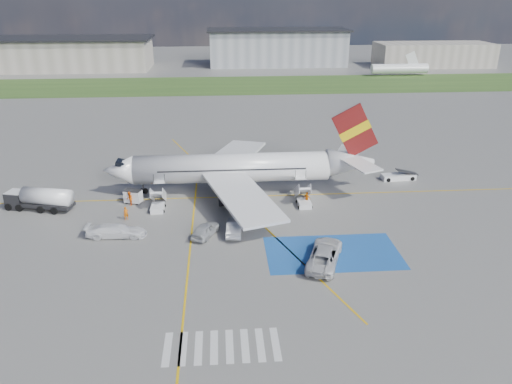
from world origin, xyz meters
TOP-DOWN VIEW (x-y plane):
  - ground at (0.00, 0.00)m, footprint 400.00×400.00m
  - grass_strip at (0.00, 95.00)m, footprint 400.00×30.00m
  - taxiway_line_main at (0.00, 12.00)m, footprint 120.00×0.20m
  - taxiway_line_cross at (-5.00, -10.00)m, footprint 0.20×60.00m
  - taxiway_line_diag at (0.00, 12.00)m, footprint 20.71×56.45m
  - staging_box at (10.00, -4.00)m, footprint 14.00×8.00m
  - crosswalk at (-1.80, -18.00)m, footprint 9.00×4.00m
  - terminal_west at (-55.00, 130.00)m, footprint 60.00×22.00m
  - terminal_centre at (20.00, 135.00)m, footprint 48.00×18.00m
  - terminal_east at (75.00, 128.00)m, footprint 40.00×16.00m
  - airliner at (1.51, 14.00)m, footprint 36.81×32.95m
  - airstairs_fwd at (-9.50, 8.70)m, footprint 1.90×5.20m
  - airstairs_aft at (9.00, 8.70)m, footprint 1.90×5.20m
  - fuel_tanker at (-24.15, 9.71)m, footprint 8.77×4.36m
  - gpu_cart at (-12.88, 10.99)m, footprint 2.43×1.93m
  - belt_loader at (24.28, 16.75)m, footprint 5.32×2.26m
  - car_silver_a at (-3.40, 0.88)m, footprint 3.59×4.84m
  - car_silver_b at (-0.13, 1.34)m, footprint 2.12×4.92m
  - van_white_a at (8.75, -5.75)m, footprint 4.79×6.72m
  - van_white_b at (-13.33, 1.44)m, footprint 5.10×2.30m
  - crew_fwd at (-12.96, 5.85)m, footprint 0.72×0.62m
  - crew_nose at (-13.23, 10.25)m, footprint 0.82×0.98m
  - crew_aft at (9.41, 8.68)m, footprint 0.98×1.03m

SIDE VIEW (x-z plane):
  - ground at x=0.00m, z-range 0.00..0.00m
  - grass_strip at x=0.00m, z-range 0.00..0.01m
  - taxiway_line_main at x=0.00m, z-range 0.00..0.01m
  - taxiway_line_cross at x=-5.00m, z-range 0.00..0.01m
  - taxiway_line_diag at x=0.00m, z-range 0.00..0.01m
  - staging_box at x=10.00m, z-range 0.00..0.01m
  - crosswalk at x=-1.80m, z-range 0.00..0.01m
  - belt_loader at x=24.28m, z-range -0.39..1.17m
  - airstairs_fwd at x=-9.50m, z-range -1.18..2.42m
  - airstairs_aft at x=9.00m, z-range -1.18..2.42m
  - car_silver_a at x=-3.40m, z-range 0.00..1.53m
  - car_silver_b at x=-0.13m, z-range 0.00..1.57m
  - gpu_cart at x=-12.88m, z-range -0.09..1.69m
  - crew_fwd at x=-12.96m, z-range 0.00..1.66m
  - crew_aft at x=9.41m, z-range 0.00..1.72m
  - crew_nose at x=-13.23m, z-range 0.00..1.82m
  - van_white_b at x=-13.33m, z-range 0.00..1.96m
  - van_white_a at x=8.75m, z-range 0.00..2.30m
  - fuel_tanker at x=-24.15m, z-range -0.23..2.67m
  - airliner at x=1.51m, z-range -2.57..9.35m
  - terminal_east at x=75.00m, z-range 0.00..8.00m
  - terminal_west at x=-55.00m, z-range 0.00..10.00m
  - terminal_centre at x=20.00m, z-range 0.00..12.00m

